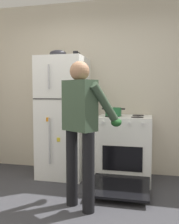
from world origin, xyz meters
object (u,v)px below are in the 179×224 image
at_px(coffee_mug, 76,54).
at_px(person_cook, 82,122).
at_px(stove_range, 124,149).
at_px(mixing_bowl, 58,54).
at_px(red_pot, 113,112).
at_px(refrigerator, 64,117).

bearing_deg(coffee_mug, person_cook, -70.35).
distance_m(stove_range, mixing_bowl, 1.72).
bearing_deg(stove_range, person_cook, -110.26).
bearing_deg(person_cook, stove_range, 69.74).
bearing_deg(stove_range, red_pot, -168.71).
distance_m(stove_range, red_pot, 0.56).
bearing_deg(red_pot, stove_range, 11.29).
bearing_deg(mixing_bowl, coffee_mug, 10.78).
relative_size(stove_range, person_cook, 0.77).
xyz_separation_m(red_pot, mixing_bowl, (-0.85, 0.05, 0.85)).
height_order(refrigerator, mixing_bowl, mixing_bowl).
height_order(refrigerator, red_pot, refrigerator).
distance_m(refrigerator, coffee_mug, 0.96).
bearing_deg(coffee_mug, stove_range, -5.22).
bearing_deg(person_cook, mixing_bowl, 122.39).
bearing_deg(refrigerator, stove_range, -1.10).
distance_m(refrigerator, stove_range, 1.03).
height_order(refrigerator, stove_range, refrigerator).
distance_m(person_cook, coffee_mug, 1.43).
xyz_separation_m(coffee_mug, mixing_bowl, (-0.26, -0.05, 0.01)).
height_order(stove_range, red_pot, red_pot).
xyz_separation_m(stove_range, person_cook, (-0.37, -0.99, 0.50)).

